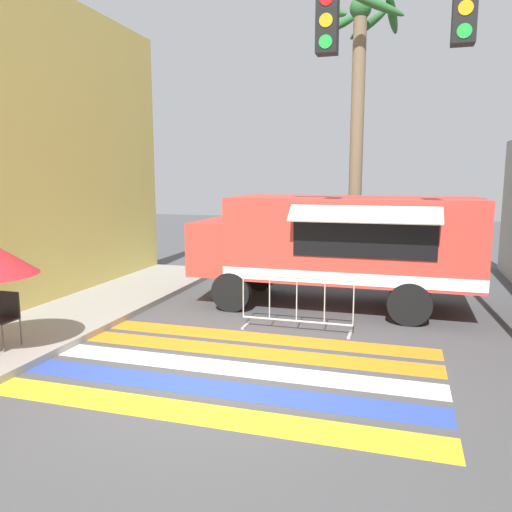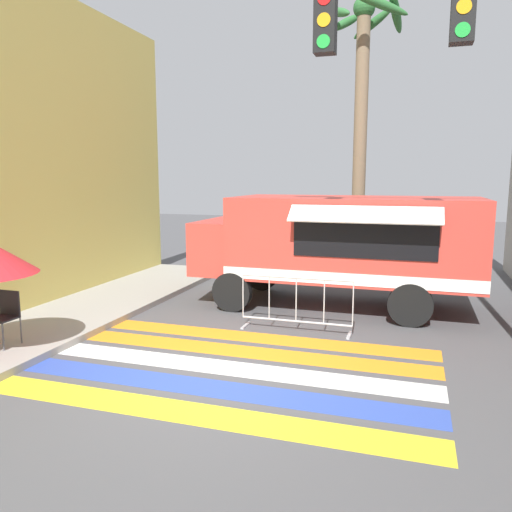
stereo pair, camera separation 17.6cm
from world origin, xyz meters
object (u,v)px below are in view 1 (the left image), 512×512
(palm_tree, at_px, (359,98))
(traffic_signal_pole, at_px, (466,70))
(folding_chair, at_px, (5,314))
(barricade_front, at_px, (297,304))
(food_truck, at_px, (332,240))

(palm_tree, bearing_deg, traffic_signal_pole, -72.64)
(folding_chair, bearing_deg, traffic_signal_pole, 15.76)
(barricade_front, bearing_deg, palm_tree, 85.18)
(traffic_signal_pole, distance_m, folding_chair, 8.03)
(folding_chair, distance_m, barricade_front, 5.03)
(food_truck, distance_m, palm_tree, 5.16)
(traffic_signal_pole, xyz_separation_m, folding_chair, (-6.95, -1.51, -3.71))
(food_truck, distance_m, traffic_signal_pole, 4.81)
(traffic_signal_pole, bearing_deg, palm_tree, 107.36)
(food_truck, bearing_deg, folding_chair, -135.29)
(folding_chair, bearing_deg, food_truck, 48.19)
(food_truck, xyz_separation_m, folding_chair, (-4.67, -4.62, -0.84))
(folding_chair, distance_m, palm_tree, 10.60)
(food_truck, distance_m, folding_chair, 6.63)
(traffic_signal_pole, xyz_separation_m, palm_tree, (-2.13, 6.82, 0.71))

